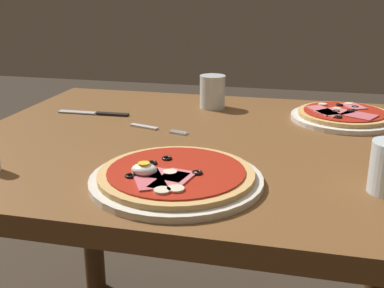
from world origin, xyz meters
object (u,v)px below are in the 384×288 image
object	(u,v)px
pizza_foreground	(176,177)
fork	(154,128)
water_glass_near	(212,94)
dining_table	(203,187)
pizza_across_left	(344,116)
knife	(98,113)

from	to	relation	value
pizza_foreground	fork	world-z (taller)	pizza_foreground
pizza_foreground	water_glass_near	bearing A→B (deg)	94.31
dining_table	pizza_foreground	world-z (taller)	pizza_foreground
dining_table	pizza_foreground	distance (m)	0.29
dining_table	pizza_across_left	xyz separation A→B (m)	(0.31, 0.23, 0.13)
pizza_across_left	knife	bearing A→B (deg)	-171.84
pizza_across_left	fork	bearing A→B (deg)	-157.24
dining_table	pizza_foreground	size ratio (longest dim) A/B	3.53
water_glass_near	fork	xyz separation A→B (m)	(-0.10, -0.24, -0.04)
pizza_foreground	knife	size ratio (longest dim) A/B	1.55
dining_table	knife	distance (m)	0.37
fork	knife	distance (m)	0.21
pizza_across_left	water_glass_near	xyz separation A→B (m)	(-0.35, 0.05, 0.03)
water_glass_near	fork	world-z (taller)	water_glass_near
dining_table	pizza_across_left	size ratio (longest dim) A/B	4.05
pizza_foreground	water_glass_near	size ratio (longest dim) A/B	3.34
dining_table	water_glass_near	bearing A→B (deg)	97.17
pizza_foreground	fork	bearing A→B (deg)	114.31
water_glass_near	knife	world-z (taller)	water_glass_near
dining_table	pizza_across_left	distance (m)	0.41
pizza_across_left	fork	world-z (taller)	pizza_across_left
dining_table	pizza_across_left	bearing A→B (deg)	36.10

